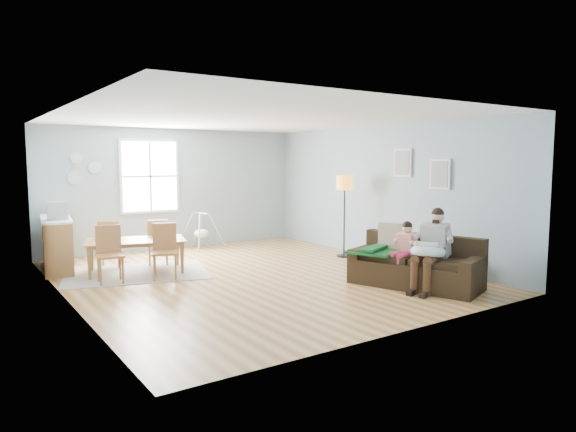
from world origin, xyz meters
TOP-DOWN VIEW (x-y plane):
  - room at (0.00, 0.00)m, footprint 8.40×9.40m
  - window at (-0.60, 3.46)m, footprint 1.32×0.08m
  - pictures at (2.97, -1.05)m, footprint 0.05×1.34m
  - wall_plates at (-2.00, 3.47)m, footprint 0.67×0.02m
  - sofa at (1.79, -2.06)m, footprint 1.47×2.16m
  - green_throw at (1.50, -1.46)m, footprint 1.12×1.02m
  - beige_pillow at (1.81, -1.50)m, footprint 0.29×0.48m
  - father at (1.77, -2.37)m, footprint 0.93×0.59m
  - nursing_pillow at (1.63, -2.42)m, footprint 0.70×0.69m
  - infant at (1.61, -2.39)m, footprint 0.27×0.35m
  - toddler at (1.66, -1.90)m, footprint 0.56×0.37m
  - floor_lamp at (2.47, 0.52)m, footprint 0.34×0.34m
  - storage_cube at (2.54, -1.58)m, footprint 0.48×0.44m
  - rug at (-1.60, 1.38)m, footprint 2.80×2.39m
  - dining_table at (-1.60, 1.38)m, footprint 1.88×1.37m
  - chair_sw at (-2.18, 0.93)m, footprint 0.48×0.48m
  - chair_se at (-1.33, 0.70)m, footprint 0.55×0.55m
  - chair_nw at (-1.87, 2.07)m, footprint 0.53×0.53m
  - chair_ne at (-1.03, 1.85)m, footprint 0.50×0.50m
  - counter at (-2.70, 2.50)m, footprint 0.73×1.76m
  - monitor at (-2.73, 2.18)m, footprint 0.38×0.36m
  - baby_swing at (0.44, 3.10)m, footprint 0.96×0.97m

SIDE VIEW (x-z plane):
  - rug at x=-1.60m, z-range 0.00..0.01m
  - storage_cube at x=2.54m, z-range 0.00..0.46m
  - sofa at x=1.79m, z-range -0.12..0.69m
  - dining_table at x=-1.60m, z-range 0.00..0.59m
  - baby_swing at x=0.44m, z-range -0.04..0.78m
  - counter at x=-2.70m, z-range 0.01..0.96m
  - chair_ne at x=-1.03m, z-range 0.06..0.93m
  - chair_nw at x=-1.87m, z-range 0.06..0.95m
  - green_throw at x=1.50m, z-range 0.49..0.53m
  - chair_sw at x=-2.18m, z-range 0.06..1.00m
  - chair_se at x=-1.33m, z-range 0.06..1.00m
  - nursing_pillow at x=1.63m, z-range 0.52..0.73m
  - father at x=1.77m, z-range 0.05..1.31m
  - toddler at x=1.66m, z-range 0.27..1.10m
  - infant at x=1.61m, z-range 0.64..0.78m
  - beige_pillow at x=1.81m, z-range 0.49..0.96m
  - monitor at x=-2.73m, z-range 0.95..1.27m
  - floor_lamp at x=2.47m, z-range 0.55..2.25m
  - window at x=-0.60m, z-range 0.84..2.46m
  - wall_plates at x=-2.00m, z-range 1.50..2.16m
  - pictures at x=2.97m, z-range 1.48..2.22m
  - room at x=0.00m, z-range 0.47..4.37m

